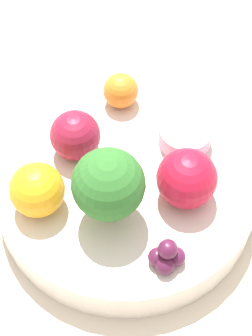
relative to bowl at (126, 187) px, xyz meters
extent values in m
plane|color=gray|center=(0.00, 0.00, -0.04)|extent=(6.00, 6.00, 0.00)
cube|color=beige|center=(0.00, 0.00, -0.03)|extent=(1.20, 1.20, 0.02)
cylinder|color=silver|center=(0.00, 0.00, 0.00)|extent=(0.24, 0.24, 0.04)
cylinder|color=#99C17A|center=(-0.04, 0.01, 0.03)|extent=(0.02, 0.02, 0.02)
sphere|color=#2D6B28|center=(-0.04, 0.01, 0.07)|extent=(0.06, 0.06, 0.06)
sphere|color=#B7142D|center=(-0.02, -0.05, 0.05)|extent=(0.05, 0.05, 0.05)
sphere|color=maroon|center=(0.02, 0.05, 0.04)|extent=(0.05, 0.05, 0.05)
sphere|color=orange|center=(0.09, 0.01, 0.04)|extent=(0.03, 0.03, 0.03)
sphere|color=orange|center=(-0.04, 0.07, 0.04)|extent=(0.05, 0.05, 0.05)
sphere|color=#511938|center=(-0.07, -0.04, 0.03)|extent=(0.02, 0.02, 0.02)
sphere|color=#511938|center=(-0.08, -0.04, 0.03)|extent=(0.02, 0.02, 0.02)
sphere|color=#511938|center=(-0.09, -0.04, 0.03)|extent=(0.02, 0.02, 0.02)
sphere|color=#511938|center=(-0.08, -0.05, 0.03)|extent=(0.02, 0.02, 0.02)
sphere|color=#511938|center=(-0.08, -0.04, 0.04)|extent=(0.02, 0.02, 0.02)
cylinder|color=#EA9EC6|center=(0.04, -0.05, 0.03)|extent=(0.05, 0.05, 0.02)
camera|label=1|loc=(-0.29, -0.03, 0.44)|focal=60.00mm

